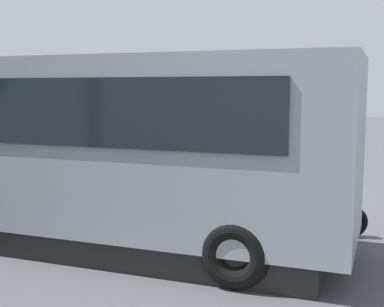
% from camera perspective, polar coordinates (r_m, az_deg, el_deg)
% --- Properties ---
extents(ground_plane, '(80.00, 80.00, 0.00)m').
position_cam_1_polar(ground_plane, '(13.53, 5.97, -4.59)').
color(ground_plane, '#4C4C51').
extents(tour_bus, '(10.37, 3.04, 3.25)m').
position_cam_1_polar(tour_bus, '(9.55, -14.33, 0.29)').
color(tour_bus, '#8C939E').
rests_on(tour_bus, ground_plane).
extents(spectator_far_left, '(0.58, 0.38, 1.81)m').
position_cam_1_polar(spectator_far_left, '(10.98, 3.19, -1.57)').
color(spectator_far_left, '#473823').
rests_on(spectator_far_left, ground_plane).
extents(spectator_left, '(0.57, 0.39, 1.66)m').
position_cam_1_polar(spectator_left, '(11.05, -2.22, -2.01)').
color(spectator_left, '#473823').
rests_on(spectator_left, ground_plane).
extents(spectator_centre, '(0.58, 0.38, 1.66)m').
position_cam_1_polar(spectator_centre, '(11.53, -6.76, -1.72)').
color(spectator_centre, '#473823').
rests_on(spectator_centre, ground_plane).
extents(spectator_right, '(0.58, 0.37, 1.75)m').
position_cam_1_polar(spectator_right, '(12.26, -10.00, -0.95)').
color(spectator_right, '#473823').
rests_on(spectator_right, ground_plane).
extents(parked_motorcycle_silver, '(2.03, 0.70, 0.99)m').
position_cam_1_polar(parked_motorcycle_silver, '(10.02, 13.11, -6.11)').
color(parked_motorcycle_silver, black).
rests_on(parked_motorcycle_silver, ground_plane).
extents(stunt_motorcycle, '(1.82, 1.10, 1.79)m').
position_cam_1_polar(stunt_motorcycle, '(15.44, 5.12, 0.77)').
color(stunt_motorcycle, black).
rests_on(stunt_motorcycle, ground_plane).
extents(bay_line_b, '(0.14, 3.84, 0.01)m').
position_cam_1_polar(bay_line_b, '(14.54, 16.27, -4.00)').
color(bay_line_b, white).
rests_on(bay_line_b, ground_plane).
extents(bay_line_c, '(0.14, 4.31, 0.01)m').
position_cam_1_polar(bay_line_c, '(15.12, 6.04, -3.32)').
color(bay_line_c, white).
rests_on(bay_line_c, ground_plane).
extents(bay_line_d, '(0.15, 4.89, 0.01)m').
position_cam_1_polar(bay_line_d, '(16.14, -3.15, -2.62)').
color(bay_line_d, white).
rests_on(bay_line_d, ground_plane).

